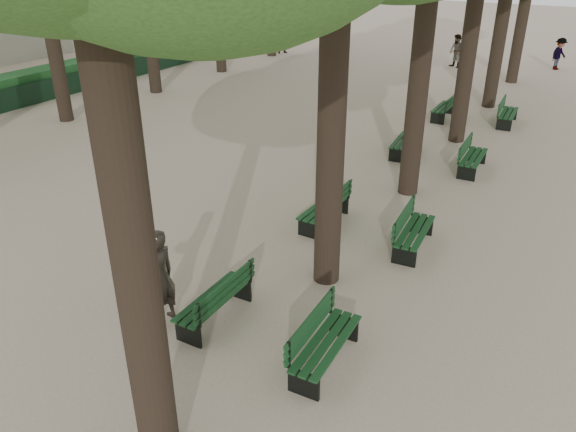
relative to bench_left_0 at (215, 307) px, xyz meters
The scene contains 15 objects.
ground 0.89m from the bench_left_0, 115.70° to the right, with size 120.00×120.00×0.00m, color tan.
bench_left_0 is the anchor object (origin of this frame).
bench_left_1 4.39m from the bench_left_0, 90.00° to the left, with size 0.62×1.81×0.92m.
bench_left_2 10.04m from the bench_left_0, 90.00° to the left, with size 0.75×1.85×0.92m.
bench_left_3 14.58m from the bench_left_0, 90.00° to the left, with size 0.58×1.80×0.92m.
bench_right_0 2.27m from the bench_left_0, ahead, with size 0.64×1.82×0.92m.
bench_right_1 4.86m from the bench_left_0, 62.21° to the left, with size 0.71×1.84×0.92m.
bench_right_2 9.92m from the bench_left_0, 76.79° to the left, with size 0.64×1.82×0.92m.
bench_right_3 15.16m from the bench_left_0, 81.40° to the left, with size 0.67×1.83×0.92m.
man_with_map 1.15m from the bench_left_0, 147.61° to the right, with size 0.66×0.78×1.86m.
pedestrian_a 24.33m from the bench_left_0, 95.04° to the left, with size 0.83×0.34×1.71m, color #262628.
pedestrian_e 26.33m from the bench_left_0, 117.76° to the left, with size 1.45×0.31×1.57m, color #262628.
pedestrian_b 26.53m from the bench_left_0, 84.27° to the left, with size 1.04×0.32×1.62m, color #262628.
fence 18.47m from the bench_left_0, 146.32° to the left, with size 0.08×42.00×0.90m, color black.
hedge 19.05m from the bench_left_0, 147.49° to the left, with size 1.20×42.00×1.20m, color #18461F.
Camera 1 is at (5.66, -5.80, 6.25)m, focal length 35.00 mm.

